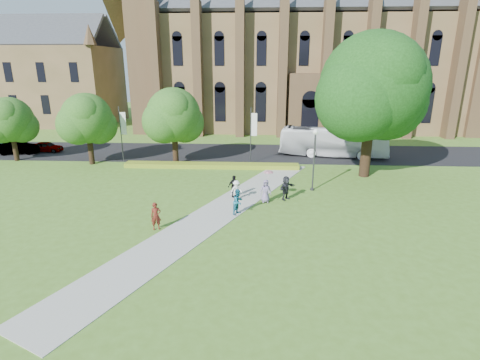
# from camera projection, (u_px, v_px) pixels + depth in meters

# --- Properties ---
(ground) EXTENTS (160.00, 160.00, 0.00)m
(ground) POSITION_uv_depth(u_px,v_px,m) (216.00, 218.00, 26.12)
(ground) COLOR #4B7121
(ground) RESTS_ON ground
(road) EXTENTS (160.00, 10.00, 0.02)m
(road) POSITION_uv_depth(u_px,v_px,m) (235.00, 153.00, 45.18)
(road) COLOR black
(road) RESTS_ON ground
(footpath) EXTENTS (15.58, 28.54, 0.04)m
(footpath) POSITION_uv_depth(u_px,v_px,m) (218.00, 213.00, 27.07)
(footpath) COLOR #B2B2A8
(footpath) RESTS_ON ground
(flower_hedge) EXTENTS (18.00, 1.40, 0.45)m
(flower_hedge) POSITION_uv_depth(u_px,v_px,m) (211.00, 166.00, 38.74)
(flower_hedge) COLOR gold
(flower_hedge) RESTS_ON ground
(cathedral) EXTENTS (52.60, 18.25, 28.00)m
(cathedral) POSITION_uv_depth(u_px,v_px,m) (305.00, 46.00, 59.59)
(cathedral) COLOR brown
(cathedral) RESTS_ON ground
(building_west) EXTENTS (22.00, 14.00, 18.30)m
(building_west) POSITION_uv_depth(u_px,v_px,m) (49.00, 70.00, 65.13)
(building_west) COLOR brown
(building_west) RESTS_ON ground
(streetlamp) EXTENTS (0.44, 0.44, 5.24)m
(streetlamp) POSITION_uv_depth(u_px,v_px,m) (314.00, 152.00, 30.95)
(streetlamp) COLOR #38383D
(streetlamp) RESTS_ON ground
(large_tree) EXTENTS (9.60, 9.60, 13.20)m
(large_tree) POSITION_uv_depth(u_px,v_px,m) (373.00, 86.00, 33.44)
(large_tree) COLOR #332114
(large_tree) RESTS_ON ground
(street_tree_0) EXTENTS (5.20, 5.20, 7.50)m
(street_tree_0) POSITION_uv_depth(u_px,v_px,m) (87.00, 118.00, 38.77)
(street_tree_0) COLOR #332114
(street_tree_0) RESTS_ON ground
(street_tree_1) EXTENTS (5.60, 5.60, 8.05)m
(street_tree_1) POSITION_uv_depth(u_px,v_px,m) (174.00, 115.00, 38.69)
(street_tree_1) COLOR #332114
(street_tree_1) RESTS_ON ground
(street_tree_2) EXTENTS (4.80, 4.80, 6.95)m
(street_tree_2) POSITION_uv_depth(u_px,v_px,m) (10.00, 120.00, 40.29)
(street_tree_2) COLOR #332114
(street_tree_2) RESTS_ON ground
(banner_pole_0) EXTENTS (0.70, 0.10, 6.00)m
(banner_pole_0) POSITION_uv_depth(u_px,v_px,m) (252.00, 132.00, 39.49)
(banner_pole_0) COLOR #38383D
(banner_pole_0) RESTS_ON ground
(banner_pole_1) EXTENTS (0.70, 0.10, 6.00)m
(banner_pole_1) POSITION_uv_depth(u_px,v_px,m) (122.00, 131.00, 40.20)
(banner_pole_1) COLOR #38383D
(banner_pole_1) RESTS_ON ground
(tour_coach) EXTENTS (12.45, 4.83, 3.38)m
(tour_coach) POSITION_uv_depth(u_px,v_px,m) (333.00, 142.00, 43.04)
(tour_coach) COLOR white
(tour_coach) RESTS_ON road
(car_0) EXTENTS (3.79, 1.67, 1.27)m
(car_0) POSITION_uv_depth(u_px,v_px,m) (47.00, 147.00, 45.45)
(car_0) COLOR gray
(car_0) RESTS_ON road
(car_1) EXTENTS (4.92, 2.53, 1.54)m
(car_1) POSITION_uv_depth(u_px,v_px,m) (18.00, 147.00, 44.38)
(car_1) COLOR gray
(car_1) RESTS_ON road
(pedestrian_0) EXTENTS (0.78, 0.66, 1.82)m
(pedestrian_0) POSITION_uv_depth(u_px,v_px,m) (156.00, 216.00, 24.10)
(pedestrian_0) COLOR #591E14
(pedestrian_0) RESTS_ON footpath
(pedestrian_1) EXTENTS (1.09, 1.14, 1.86)m
(pedestrian_1) POSITION_uv_depth(u_px,v_px,m) (238.00, 202.00, 26.53)
(pedestrian_1) COLOR #1B6987
(pedestrian_1) RESTS_ON footpath
(pedestrian_2) EXTENTS (1.20, 1.08, 1.61)m
(pedestrian_2) POSITION_uv_depth(u_px,v_px,m) (236.00, 190.00, 29.27)
(pedestrian_2) COLOR white
(pedestrian_2) RESTS_ON footpath
(pedestrian_3) EXTENTS (1.11, 0.99, 1.81)m
(pedestrian_3) POSITION_uv_depth(u_px,v_px,m) (234.00, 186.00, 29.93)
(pedestrian_3) COLOR black
(pedestrian_3) RESTS_ON footpath
(pedestrian_4) EXTENTS (0.93, 0.66, 1.80)m
(pedestrian_4) POSITION_uv_depth(u_px,v_px,m) (266.00, 191.00, 28.82)
(pedestrian_4) COLOR slate
(pedestrian_4) RESTS_ON footpath
(pedestrian_5) EXTENTS (1.59, 1.70, 1.91)m
(pedestrian_5) POSITION_uv_depth(u_px,v_px,m) (286.00, 188.00, 29.37)
(pedestrian_5) COLOR #24242B
(pedestrian_5) RESTS_ON footpath
(parasol) EXTENTS (0.91, 0.91, 0.65)m
(parasol) POSITION_uv_depth(u_px,v_px,m) (268.00, 175.00, 28.54)
(parasol) COLOR #E8A3BB
(parasol) RESTS_ON pedestrian_4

